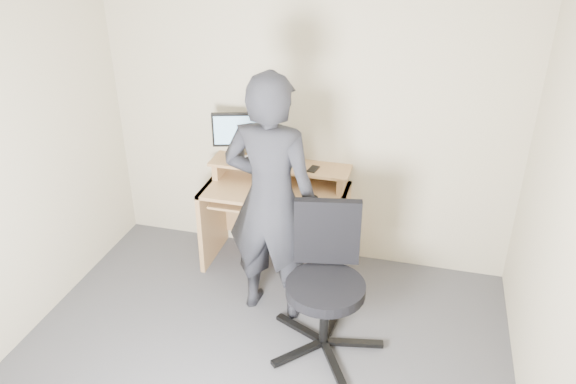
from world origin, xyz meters
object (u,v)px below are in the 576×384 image
at_px(monitor, 240,133).
at_px(office_chair, 326,275).
at_px(desk, 278,206).
at_px(person, 271,200).

relative_size(monitor, office_chair, 0.42).
bearing_deg(monitor, desk, -24.62).
xyz_separation_m(desk, office_chair, (0.61, -0.92, 0.03)).
relative_size(desk, monitor, 2.69).
xyz_separation_m(desk, monitor, (-0.34, 0.05, 0.62)).
distance_m(office_chair, person, 0.67).
bearing_deg(desk, person, -78.45).
xyz_separation_m(monitor, office_chair, (0.95, -0.97, -0.60)).
bearing_deg(person, office_chair, 154.92).
distance_m(desk, office_chair, 1.11).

